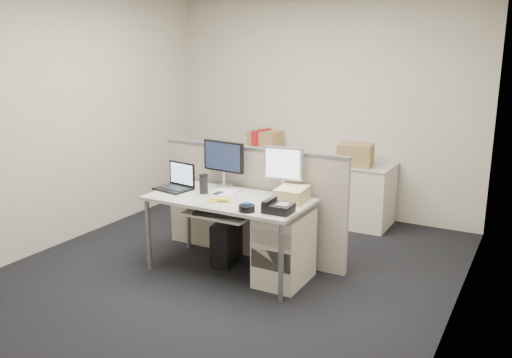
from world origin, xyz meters
The scene contains 28 objects.
floor centered at (0.00, 0.00, -0.01)m, with size 4.00×4.50×0.01m, color black.
wall_back centered at (0.00, 2.25, 1.35)m, with size 4.00×0.02×2.70m, color #BDB39F.
wall_front centered at (0.00, -2.25, 1.35)m, with size 4.00×0.02×2.70m, color #BDB39F.
wall_left centered at (-2.00, 0.00, 1.35)m, with size 0.02×4.50×2.70m, color #BDB39F.
wall_right centered at (2.00, 0.00, 1.35)m, with size 0.02×4.50×2.70m, color #BDB39F.
desk centered at (0.00, 0.00, 0.66)m, with size 1.50×0.75×0.73m.
keyboard_tray centered at (0.00, -0.18, 0.62)m, with size 0.62×0.32×0.02m, color #B7B6AD.
drawer_pedestal centered at (0.55, 0.05, 0.33)m, with size 0.40×0.55×0.65m, color beige.
cubicle_partition centered at (0.00, 0.45, 0.55)m, with size 2.00×0.06×1.10m, color #AA9C88.
back_counter centered at (0.00, 1.93, 0.36)m, with size 2.00×0.60×0.72m, color beige.
monitor_main centered at (-0.25, 0.32, 0.96)m, with size 0.46×0.18×0.46m, color black.
monitor_small centered at (0.40, 0.32, 0.96)m, with size 0.37×0.19×0.45m, color #B7B7BC.
laptop centered at (-0.62, -0.02, 0.86)m, with size 0.34×0.25×0.25m, color black.
trackball centered at (0.35, -0.28, 0.76)m, with size 0.14×0.14×0.05m, color black.
desk_phone centered at (0.60, -0.18, 0.77)m, with size 0.24×0.19×0.08m, color black.
paper_stack centered at (-0.12, 0.12, 0.74)m, with size 0.22×0.27×0.01m, color silver.
sticky_pad centered at (-0.05, -0.18, 0.74)m, with size 0.08×0.08×0.01m, color yellow.
travel_mug centered at (-0.29, 0.02, 0.82)m, with size 0.08×0.08×0.17m, color black.
banana centered at (0.00, -0.15, 0.75)m, with size 0.19×0.05×0.04m, color #F5EE3C.
cellphone centered at (-0.15, 0.05, 0.74)m, with size 0.06×0.12×0.02m, color black.
manila_folders centered at (0.55, 0.20, 0.79)m, with size 0.25×0.32×0.12m, color tan.
keyboard centered at (0.05, -0.22, 0.64)m, with size 0.48×0.17×0.03m, color black.
pc_tower_desk centered at (-0.15, 0.20, 0.21)m, with size 0.18×0.45×0.42m, color black.
pc_tower_spare_dark centered at (-1.45, 1.78, 0.19)m, with size 0.16×0.41×0.38m, color black.
pc_tower_spare_silver centered at (-1.30, 1.63, 0.18)m, with size 0.16×0.40×0.37m, color #B7B7BC.
cardboard_box_left centered at (-0.70, 2.05, 0.86)m, with size 0.38×0.29×0.29m, color olive.
cardboard_box_right centered at (0.60, 1.81, 0.86)m, with size 0.38×0.30×0.27m, color olive.
red_binder centered at (-0.74, 2.03, 0.87)m, with size 0.08×0.33×0.31m, color #A9151B.
Camera 1 is at (2.52, -4.08, 2.12)m, focal length 38.00 mm.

